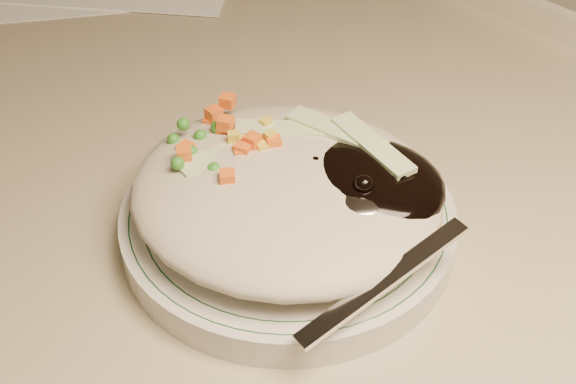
# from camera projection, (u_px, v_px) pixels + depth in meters

# --- Properties ---
(desk) EXTENTS (1.40, 0.70, 0.74)m
(desk) POSITION_uv_depth(u_px,v_px,m) (398.00, 271.00, 0.77)
(desk) COLOR gray
(desk) RESTS_ON ground
(plate) EXTENTS (0.21, 0.21, 0.02)m
(plate) POSITION_uv_depth(u_px,v_px,m) (288.00, 223.00, 0.51)
(plate) COLOR beige
(plate) RESTS_ON desk
(plate_rim) EXTENTS (0.20, 0.20, 0.00)m
(plate_rim) POSITION_uv_depth(u_px,v_px,m) (288.00, 211.00, 0.51)
(plate_rim) COLOR #144723
(plate_rim) RESTS_ON plate
(meal) EXTENTS (0.21, 0.19, 0.05)m
(meal) POSITION_uv_depth(u_px,v_px,m) (294.00, 187.00, 0.49)
(meal) COLOR #BAB197
(meal) RESTS_ON plate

